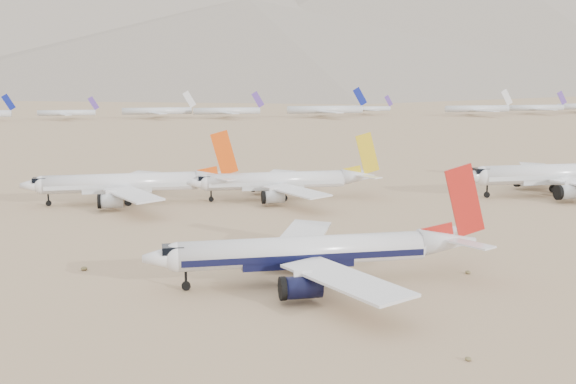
% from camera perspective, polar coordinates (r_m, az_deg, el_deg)
% --- Properties ---
extents(ground, '(7000.00, 7000.00, 0.00)m').
position_cam_1_polar(ground, '(99.25, 1.46, -7.52)').
color(ground, '#997B59').
rests_on(ground, ground).
extents(main_airliner, '(45.96, 44.89, 16.22)m').
position_cam_1_polar(main_airliner, '(100.10, 2.38, -4.72)').
color(main_airliner, silver).
rests_on(main_airliner, ground).
extents(row2_navy_widebody, '(49.31, 48.22, 17.54)m').
position_cam_1_polar(row2_navy_widebody, '(180.77, 21.01, 1.33)').
color(row2_navy_widebody, silver).
rests_on(row2_navy_widebody, ground).
extents(row2_gold_tail, '(41.95, 41.03, 14.94)m').
position_cam_1_polar(row2_gold_tail, '(163.29, -0.33, 0.88)').
color(row2_gold_tail, silver).
rests_on(row2_gold_tail, ground).
extents(row2_orange_tail, '(44.37, 43.40, 15.83)m').
position_cam_1_polar(row2_orange_tail, '(162.09, -12.34, 0.68)').
color(row2_orange_tail, silver).
rests_on(row2_orange_tail, ground).
extents(distant_storage_row, '(668.27, 57.29, 15.59)m').
position_cam_1_polar(distant_storage_row, '(430.73, -0.63, 6.49)').
color(distant_storage_row, silver).
rests_on(distant_storage_row, ground).
extents(foothills, '(4637.50, 1395.00, 155.00)m').
position_cam_1_polar(foothills, '(1312.67, 13.65, 11.21)').
color(foothills, slate).
rests_on(foothills, ground).
extents(desert_scrub, '(233.60, 121.67, 0.63)m').
position_cam_1_polar(desert_scrub, '(76.35, -10.49, -12.91)').
color(desert_scrub, brown).
rests_on(desert_scrub, ground).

